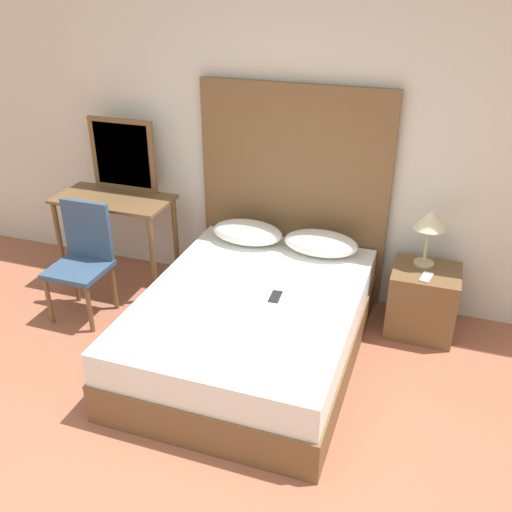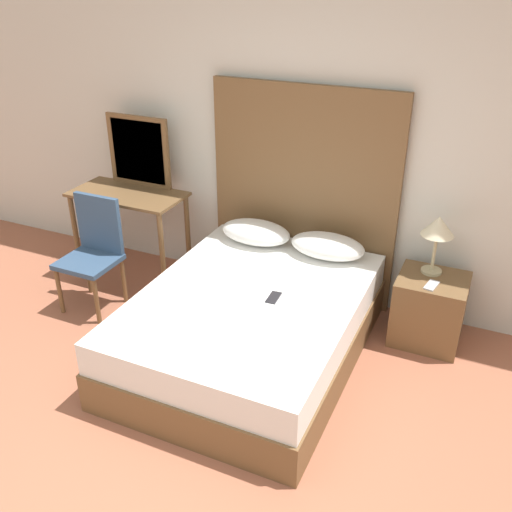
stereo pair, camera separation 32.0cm
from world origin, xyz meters
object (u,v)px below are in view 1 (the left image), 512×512
(bed, at_px, (251,326))
(vanity_desk, at_px, (115,214))
(nightstand, at_px, (423,301))
(table_lamp, at_px, (430,222))
(phone_on_nightstand, at_px, (426,277))
(chair, at_px, (83,254))
(phone_on_bed, at_px, (275,297))

(bed, height_order, vanity_desk, vanity_desk)
(nightstand, relative_size, table_lamp, 1.19)
(phone_on_nightstand, bearing_deg, bed, -151.18)
(vanity_desk, distance_m, chair, 0.52)
(table_lamp, relative_size, phone_on_nightstand, 2.74)
(phone_on_nightstand, xyz_separation_m, chair, (-2.55, -0.48, -0.02))
(nightstand, bearing_deg, table_lamp, 111.48)
(table_lamp, bearing_deg, chair, -164.91)
(table_lamp, bearing_deg, phone_on_bed, -139.04)
(table_lamp, xyz_separation_m, chair, (-2.51, -0.68, -0.36))
(phone_on_bed, xyz_separation_m, nightstand, (0.95, 0.70, -0.25))
(phone_on_nightstand, relative_size, vanity_desk, 0.16)
(bed, relative_size, phone_on_bed, 12.60)
(phone_on_bed, height_order, vanity_desk, vanity_desk)
(table_lamp, relative_size, chair, 0.48)
(nightstand, relative_size, vanity_desk, 0.54)
(bed, distance_m, nightstand, 1.33)
(bed, relative_size, nightstand, 3.73)
(phone_on_nightstand, distance_m, vanity_desk, 2.55)
(nightstand, xyz_separation_m, chair, (-2.55, -0.59, 0.25))
(table_lamp, bearing_deg, bed, -142.93)
(vanity_desk, bearing_deg, phone_on_nightstand, -0.55)
(phone_on_nightstand, distance_m, chair, 2.59)
(phone_on_bed, bearing_deg, vanity_desk, 159.09)
(vanity_desk, bearing_deg, table_lamp, 4.01)
(nightstand, xyz_separation_m, vanity_desk, (-2.55, -0.09, 0.39))
(nightstand, height_order, table_lamp, table_lamp)
(phone_on_bed, distance_m, chair, 1.60)
(table_lamp, distance_m, vanity_desk, 2.53)
(bed, relative_size, table_lamp, 4.42)
(chair, bearing_deg, vanity_desk, 90.57)
(bed, distance_m, chair, 1.47)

